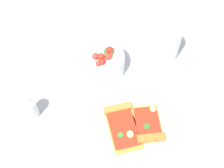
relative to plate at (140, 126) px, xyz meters
name	(u,v)px	position (x,y,z in m)	size (l,w,h in m)	color
ground_plane	(135,121)	(0.02, 0.01, -0.01)	(2.40, 2.40, 0.00)	#B2B7BC
plate	(140,126)	(0.00, 0.00, 0.00)	(0.23, 0.23, 0.01)	white
pizza_slice_near	(122,125)	(0.00, 0.05, 0.01)	(0.15, 0.11, 0.03)	gold
pizza_slice_far	(149,126)	(-0.01, -0.02, 0.01)	(0.12, 0.09, 0.02)	#E5B256
salad_bowl	(105,62)	(0.19, 0.10, 0.03)	(0.12, 0.12, 0.08)	white
soda_glass	(167,45)	(0.25, -0.08, 0.05)	(0.08, 0.08, 0.11)	silver
pepper_shaker	(31,108)	(0.03, 0.30, 0.03)	(0.04, 0.04, 0.07)	silver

